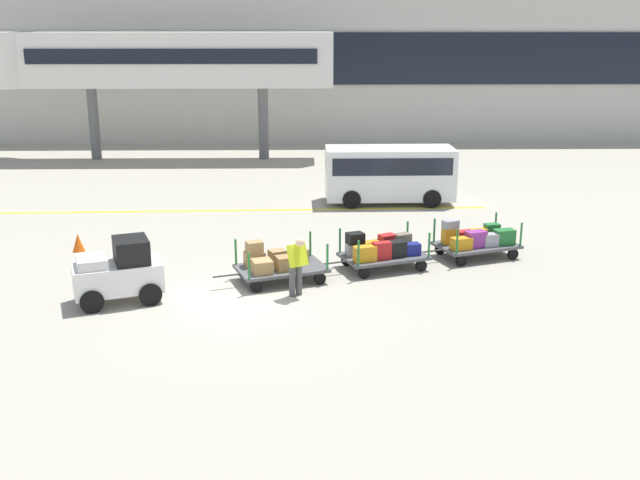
% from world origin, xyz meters
% --- Properties ---
extents(ground_plane, '(120.00, 120.00, 0.00)m').
position_xyz_m(ground_plane, '(0.00, 0.00, 0.00)').
color(ground_plane, '#A8A08E').
extents(apron_lead_line, '(18.72, 0.76, 0.01)m').
position_xyz_m(apron_lead_line, '(-1.07, 9.11, 0.00)').
color(apron_lead_line, yellow).
rests_on(apron_lead_line, ground_plane).
extents(terminal_building, '(62.80, 2.51, 8.53)m').
position_xyz_m(terminal_building, '(0.00, 25.98, 4.27)').
color(terminal_building, '#BCB7AD').
rests_on(terminal_building, ground_plane).
extents(jet_bridge, '(17.39, 3.00, 6.17)m').
position_xyz_m(jet_bridge, '(-6.34, 19.99, 4.82)').
color(jet_bridge, silver).
rests_on(jet_bridge, ground_plane).
extents(baggage_tug, '(2.35, 1.81, 1.58)m').
position_xyz_m(baggage_tug, '(-2.92, -0.12, 0.75)').
color(baggage_tug, white).
rests_on(baggage_tug, ground_plane).
extents(baggage_cart_lead, '(3.07, 2.10, 1.10)m').
position_xyz_m(baggage_cart_lead, '(0.86, 1.30, 0.50)').
color(baggage_cart_lead, '#4C4C4F').
rests_on(baggage_cart_lead, ground_plane).
extents(baggage_cart_middle, '(3.07, 2.10, 1.10)m').
position_xyz_m(baggage_cart_middle, '(3.77, 2.31, 0.53)').
color(baggage_cart_middle, '#4C4C4F').
rests_on(baggage_cart_middle, ground_plane).
extents(baggage_cart_tail, '(3.07, 2.10, 1.10)m').
position_xyz_m(baggage_cart_tail, '(6.62, 3.31, 0.52)').
color(baggage_cart_tail, '#4C4C4F').
rests_on(baggage_cart_tail, ground_plane).
extents(baggage_handler, '(0.56, 0.57, 1.56)m').
position_xyz_m(baggage_handler, '(1.43, 0.15, 0.87)').
color(baggage_handler, '#4C4C4C').
rests_on(baggage_handler, ground_plane).
extents(shuttle_van, '(4.82, 2.02, 2.10)m').
position_xyz_m(shuttle_van, '(4.83, 10.28, 1.23)').
color(shuttle_van, white).
rests_on(shuttle_van, ground_plane).
extents(safety_cone_near, '(0.36, 0.36, 0.55)m').
position_xyz_m(safety_cone_near, '(-5.17, 4.11, 0.28)').
color(safety_cone_near, '#EA590F').
rests_on(safety_cone_near, ground_plane).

